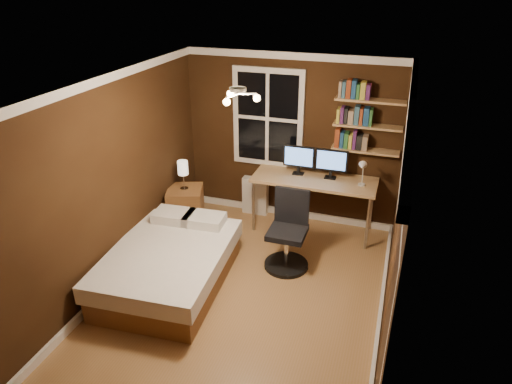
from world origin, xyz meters
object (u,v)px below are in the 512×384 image
(bed, at_px, (170,265))
(bedside_lamp, at_px, (183,175))
(desk, at_px, (314,182))
(office_chair, at_px, (288,238))
(nightstand, at_px, (186,208))
(monitor_left, at_px, (299,160))
(desk_lamp, at_px, (362,173))
(radiator, at_px, (255,196))
(monitor_right, at_px, (331,164))

(bed, distance_m, bedside_lamp, 1.51)
(desk, relative_size, office_chair, 1.69)
(nightstand, xyz_separation_m, monitor_left, (1.55, 0.58, 0.73))
(bed, distance_m, office_chair, 1.52)
(monitor_left, height_order, desk_lamp, desk_lamp)
(radiator, distance_m, monitor_left, 1.04)
(bedside_lamp, relative_size, radiator, 0.73)
(desk_lamp, bearing_deg, desk, 171.42)
(bedside_lamp, bearing_deg, nightstand, 0.00)
(nightstand, relative_size, bedside_lamp, 1.43)
(office_chair, bearing_deg, nightstand, 163.49)
(radiator, height_order, desk, desk)
(desk_lamp, distance_m, office_chair, 1.35)
(bed, bearing_deg, bedside_lamp, 104.17)
(monitor_left, relative_size, office_chair, 0.44)
(nightstand, height_order, office_chair, office_chair)
(bed, height_order, radiator, bed)
(monitor_right, bearing_deg, bedside_lamp, -163.83)
(desk_lamp, bearing_deg, nightstand, -170.85)
(bedside_lamp, distance_m, radiator, 1.25)
(bed, bearing_deg, radiator, 74.73)
(desk, height_order, office_chair, office_chair)
(nightstand, xyz_separation_m, desk_lamp, (2.47, 0.40, 0.74))
(radiator, bearing_deg, office_chair, -55.44)
(nightstand, xyz_separation_m, office_chair, (1.69, -0.49, 0.09))
(nightstand, bearing_deg, office_chair, -35.46)
(radiator, bearing_deg, desk_lamp, -11.79)
(bed, relative_size, office_chair, 1.85)
(bedside_lamp, relative_size, office_chair, 0.42)
(bed, xyz_separation_m, bedside_lamp, (-0.43, 1.33, 0.57))
(bed, height_order, bedside_lamp, bedside_lamp)
(nightstand, bearing_deg, desk, -3.83)
(bed, relative_size, radiator, 3.22)
(office_chair, bearing_deg, bedside_lamp, 163.49)
(office_chair, bearing_deg, desk_lamp, 48.75)
(monitor_right, relative_size, desk_lamp, 1.03)
(desk, bearing_deg, bedside_lamp, -164.62)
(bed, bearing_deg, desk, 49.08)
(bed, bearing_deg, office_chair, 29.53)
(desk, bearing_deg, monitor_right, 22.69)
(desk, height_order, monitor_right, monitor_right)
(desk_lamp, bearing_deg, radiator, 168.21)
(desk, bearing_deg, monitor_left, 161.18)
(nightstand, height_order, monitor_right, monitor_right)
(desk, distance_m, office_chair, 1.06)
(bedside_lamp, relative_size, desk_lamp, 0.99)
(bed, height_order, monitor_left, monitor_left)
(desk, bearing_deg, desk_lamp, -8.58)
(bed, height_order, monitor_right, monitor_right)
(bed, bearing_deg, monitor_right, 46.43)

